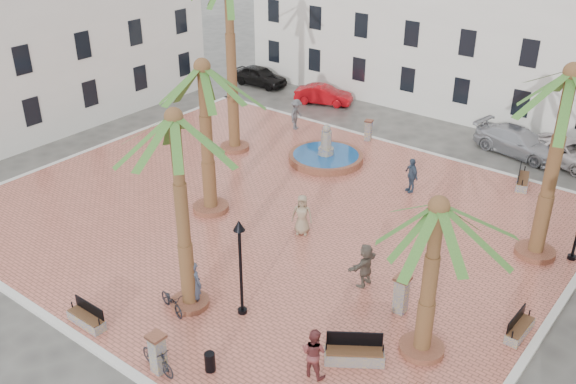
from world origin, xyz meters
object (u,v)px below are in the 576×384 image
object	(u,v)px
bollard_se	(158,353)
litter_bin	(210,362)
bench_ne	(522,181)
cyclist_a	(195,283)
car_silver	(519,142)
cyclist_b	(314,353)
pedestrian_fountain_a	(302,215)
bicycle_a	(172,301)
palm_s	(176,140)
pedestrian_north	(296,114)
palm_sw	(203,86)
fountain	(326,156)
bench_se	(354,354)
car_red	(323,95)
pedestrian_fountain_b	(411,175)
pedestrian_east	(365,265)
palm_e	(436,228)
bollard_e	(401,294)
car_black	(260,76)
car_white	(567,153)
lamppost_s	(240,252)
palm_ne	(568,96)
bench_s	(87,319)
bollard_n	(368,130)
bicycle_b	(157,359)
bench_e	(519,329)

from	to	relation	value
bollard_se	litter_bin	size ratio (longest dim) A/B	2.14
bench_ne	cyclist_a	distance (m)	18.30
car_silver	cyclist_a	bearing A→B (deg)	179.32
bollard_se	cyclist_b	xyz separation A→B (m)	(4.05, 2.97, 0.13)
pedestrian_fountain_a	bicycle_a	bearing A→B (deg)	-121.33
palm_s	pedestrian_north	size ratio (longest dim) A/B	4.13
palm_s	litter_bin	size ratio (longest dim) A/B	11.30
palm_sw	bicycle_a	bearing A→B (deg)	-56.69
palm_sw	bench_ne	size ratio (longest dim) A/B	3.82
fountain	cyclist_b	world-z (taller)	fountain
litter_bin	bench_se	bearing A→B (deg)	42.70
bicycle_a	car_silver	size ratio (longest dim) A/B	0.31
cyclist_b	car_red	world-z (taller)	cyclist_b
pedestrian_fountain_a	bollard_se	bearing A→B (deg)	-108.84
pedestrian_fountain_b	fountain	bearing A→B (deg)	-152.86
cyclist_a	pedestrian_east	world-z (taller)	cyclist_a
palm_e	bench_se	world-z (taller)	palm_e
cyclist_b	bench_ne	bearing A→B (deg)	-97.03
bollard_e	car_black	xyz separation A→B (m)	(-21.57, 17.63, -0.21)
palm_s	bollard_se	bearing A→B (deg)	-60.57
bench_se	bench_ne	world-z (taller)	bench_se
pedestrian_north	car_red	xyz separation A→B (m)	(-1.57, 5.17, -0.46)
bollard_e	fountain	bearing A→B (deg)	136.48
car_silver	car_white	distance (m)	2.64
car_silver	car_white	world-z (taller)	car_silver
lamppost_s	car_silver	xyz separation A→B (m)	(2.71, 20.66, -2.06)
pedestrian_fountain_b	palm_ne	bearing A→B (deg)	15.87
car_black	bench_s	bearing A→B (deg)	-155.28
bench_ne	cyclist_a	world-z (taller)	cyclist_a
lamppost_s	bollard_n	world-z (taller)	lamppost_s
bench_se	car_red	xyz separation A→B (m)	(-15.61, 20.53, 0.20)
pedestrian_east	pedestrian_fountain_a	bearing A→B (deg)	-106.58
pedestrian_east	bench_se	bearing A→B (deg)	31.67
palm_sw	pedestrian_east	world-z (taller)	palm_sw
cyclist_b	bench_s	bearing A→B (deg)	15.22
bicycle_a	palm_s	bearing A→B (deg)	-6.19
palm_s	car_silver	distance (m)	22.84
bollard_n	cyclist_a	world-z (taller)	cyclist_a
bench_se	cyclist_b	bearing A→B (deg)	-153.99
bollard_se	bicycle_b	bearing A→B (deg)	-180.00
bench_se	car_white	xyz separation A→B (m)	(0.66, 20.71, 0.21)
bench_ne	cyclist_b	world-z (taller)	cyclist_b
bollard_n	litter_bin	distance (m)	20.67
palm_sw	lamppost_s	size ratio (longest dim) A/B	1.88
bench_ne	pedestrian_fountain_b	distance (m)	5.90
palm_ne	bollard_e	xyz separation A→B (m)	(-2.63, -6.92, -6.25)
bollard_se	pedestrian_east	xyz separation A→B (m)	(2.74, 8.21, 0.14)
palm_s	bench_s	bearing A→B (deg)	-124.31
pedestrian_fountain_a	car_black	xyz separation A→B (m)	(-15.37, 15.36, -0.36)
bench_e	pedestrian_fountain_b	world-z (taller)	pedestrian_fountain_b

